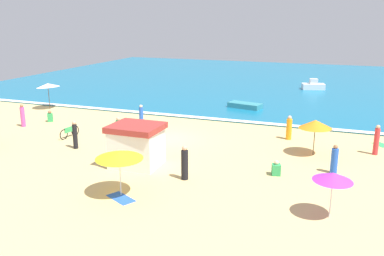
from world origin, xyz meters
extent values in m
plane|color=#D8B775|center=(0.00, 0.00, 0.00)|extent=(60.00, 60.00, 0.00)
cube|color=#146B93|center=(0.00, 28.00, 0.05)|extent=(60.00, 44.00, 0.10)
cube|color=white|center=(0.00, 6.30, 0.10)|extent=(57.00, 0.70, 0.01)
cube|color=white|center=(0.59, -5.21, 1.01)|extent=(2.63, 2.37, 2.03)
cube|color=#A5332D|center=(0.59, -5.21, 2.18)|extent=(2.73, 2.43, 0.32)
cylinder|color=silver|center=(1.78, -9.02, 1.06)|extent=(0.05, 0.05, 2.12)
cone|color=yellow|center=(1.78, -9.02, 1.98)|extent=(3.09, 3.09, 0.42)
cylinder|color=#4C3823|center=(9.57, 0.18, 1.05)|extent=(0.05, 0.05, 2.09)
cone|color=orange|center=(9.57, 0.18, 1.90)|extent=(2.60, 2.60, 0.52)
cylinder|color=#4C3823|center=(-13.64, 4.96, 1.13)|extent=(0.05, 0.05, 2.25)
cone|color=white|center=(-13.64, 4.96, 2.14)|extent=(2.40, 2.38, 0.50)
cylinder|color=silver|center=(10.94, -7.90, 0.96)|extent=(0.05, 0.05, 1.92)
cone|color=#B733C6|center=(10.94, -7.90, 1.80)|extent=(2.25, 2.24, 0.39)
torus|color=black|center=(-6.31, -1.37, 0.33)|extent=(0.14, 0.72, 0.72)
torus|color=black|center=(-6.43, -2.47, 0.33)|extent=(0.14, 0.72, 0.72)
cube|color=green|center=(-6.37, -1.92, 0.55)|extent=(0.16, 0.88, 0.36)
cylinder|color=blue|center=(-3.36, 2.87, 0.67)|extent=(0.44, 0.44, 1.34)
sphere|color=beige|center=(-3.36, 2.87, 1.44)|extent=(0.23, 0.23, 0.23)
cylinder|color=green|center=(-2.74, -1.53, 0.71)|extent=(0.44, 0.44, 1.41)
sphere|color=#DBA884|center=(-2.74, -1.53, 1.52)|extent=(0.24, 0.24, 0.24)
cylinder|color=black|center=(3.82, -6.16, 0.77)|extent=(0.49, 0.49, 1.54)
sphere|color=#DBA884|center=(3.82, -6.16, 1.66)|extent=(0.27, 0.27, 0.27)
cylinder|color=black|center=(-4.47, -3.85, 0.77)|extent=(0.34, 0.34, 1.54)
sphere|color=#DBA884|center=(-4.47, -3.85, 1.66)|extent=(0.27, 0.27, 0.27)
cube|color=green|center=(-10.53, 1.21, 0.33)|extent=(0.57, 0.57, 0.65)
sphere|color=#9E6B47|center=(-10.53, 1.21, 0.77)|extent=(0.26, 0.26, 0.26)
cylinder|color=red|center=(13.04, 1.54, 0.81)|extent=(0.41, 0.41, 1.62)
sphere|color=#DBA884|center=(13.04, 1.54, 1.72)|extent=(0.23, 0.23, 0.23)
cylinder|color=orange|center=(7.72, 2.93, 0.71)|extent=(0.37, 0.37, 1.41)
sphere|color=beige|center=(7.72, 2.93, 1.52)|extent=(0.24, 0.24, 0.24)
cylinder|color=blue|center=(10.85, -2.57, 0.68)|extent=(0.51, 0.51, 1.35)
sphere|color=#9E6B47|center=(10.85, -2.57, 1.46)|extent=(0.23, 0.23, 0.23)
cube|color=green|center=(8.06, -3.92, 0.30)|extent=(0.55, 0.55, 0.59)
sphere|color=beige|center=(8.06, -3.92, 0.70)|extent=(0.23, 0.23, 0.23)
cube|color=green|center=(-1.00, -2.66, 0.30)|extent=(0.49, 0.49, 0.60)
sphere|color=#DBA884|center=(-1.00, -2.66, 0.71)|extent=(0.25, 0.25, 0.25)
cylinder|color=#D84CA5|center=(-11.40, -0.77, 0.74)|extent=(0.43, 0.43, 1.48)
sphere|color=#9E6B47|center=(-11.40, -0.77, 1.59)|extent=(0.24, 0.24, 0.24)
cube|color=green|center=(13.51, 3.78, 0.01)|extent=(1.23, 1.30, 0.01)
cube|color=blue|center=(1.95, -9.33, 0.01)|extent=(1.63, 1.30, 0.01)
cube|color=teal|center=(2.69, 11.15, 0.32)|extent=(3.14, 1.91, 0.45)
cube|color=white|center=(7.49, 23.43, 0.42)|extent=(2.67, 1.87, 0.64)
cube|color=silver|center=(7.49, 23.43, 1.01)|extent=(1.02, 0.95, 0.55)
camera|label=1|loc=(11.18, -24.48, 8.03)|focal=38.88mm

